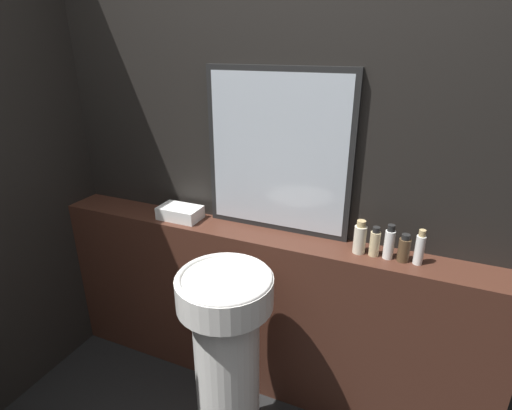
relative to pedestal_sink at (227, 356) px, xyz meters
The scene contains 10 objects.
wall_back 0.92m from the pedestal_sink, 92.46° to the left, with size 8.00×0.06×2.50m.
vanity_counter 0.42m from the pedestal_sink, 93.26° to the left, with size 2.24×0.21×0.90m.
pedestal_sink is the anchor object (origin of this frame).
mirror 0.91m from the pedestal_sink, 87.03° to the left, with size 0.69×0.03×0.76m.
towel_stack 0.75m from the pedestal_sink, 138.69° to the left, with size 0.22×0.13×0.06m.
shampoo_bottle 0.76m from the pedestal_sink, 43.28° to the left, with size 0.05×0.05×0.15m.
conditioner_bottle 0.79m from the pedestal_sink, 39.48° to the left, with size 0.04×0.04×0.13m.
lotion_bottle 0.83m from the pedestal_sink, 36.46° to the left, with size 0.04×0.04×0.15m.
body_wash_bottle 0.87m from the pedestal_sink, 33.70° to the left, with size 0.05×0.05×0.12m.
hand_soap_bottle 0.92m from the pedestal_sink, 31.37° to the left, with size 0.04×0.04×0.15m.
Camera 1 is at (0.66, -0.23, 1.74)m, focal length 28.00 mm.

